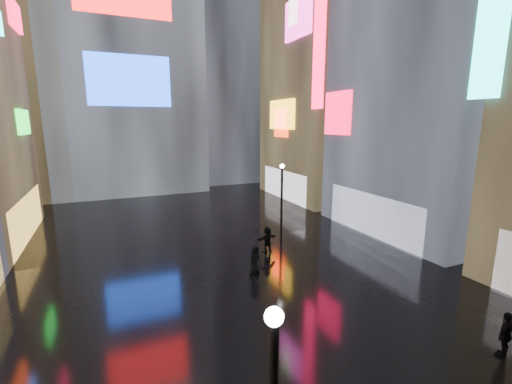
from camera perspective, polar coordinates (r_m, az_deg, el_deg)
ground at (r=23.17m, az=-8.03°, el=-8.51°), size 140.00×140.00×0.00m
building_right_mid at (r=29.07m, az=28.49°, el=24.36°), size 10.28×13.70×30.00m
building_right_far at (r=38.32m, az=11.95°, el=20.44°), size 10.28×12.00×28.00m
tower_main at (r=46.94m, az=-21.83°, el=27.01°), size 16.00×14.20×42.00m
tower_flank_right at (r=50.10m, az=-6.63°, el=21.95°), size 12.00×12.00×34.00m
tower_flank_left at (r=44.11m, az=-35.88°, el=16.09°), size 10.00×10.00×26.00m
lamp_far at (r=23.11m, az=4.30°, el=-0.87°), size 0.30×0.30×5.20m
pedestrian_3 at (r=15.21m, az=36.17°, el=-18.61°), size 1.02×0.57×1.64m
pedestrian_4 at (r=18.46m, az=-0.20°, el=-11.15°), size 0.90×0.77×1.56m
pedestrian_5 at (r=21.28m, az=1.91°, el=-7.93°), size 1.57×0.78×1.62m
umbrella_2 at (r=18.02m, az=-0.20°, el=-7.54°), size 1.04×1.06×0.90m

